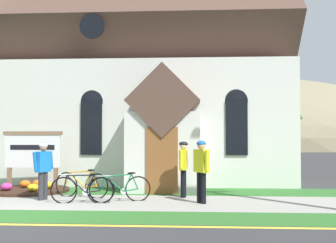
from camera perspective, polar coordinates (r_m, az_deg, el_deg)
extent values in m
plane|color=#333335|center=(14.22, -14.64, -9.26)|extent=(140.00, 140.00, 0.00)
cube|color=#99968E|center=(12.18, -14.10, -10.50)|extent=(32.00, 2.65, 0.01)
cube|color=#2D6628|center=(10.25, -17.67, -12.12)|extent=(32.00, 1.48, 0.01)
cube|color=#2D6628|center=(14.36, -11.30, -9.19)|extent=(24.00, 1.95, 0.01)
cube|color=yellow|center=(9.44, -19.67, -13.00)|extent=(28.00, 0.16, 0.01)
cube|color=silver|center=(19.21, -7.40, -0.52)|extent=(14.62, 8.22, 4.59)
cube|color=brown|center=(19.71, -7.35, 11.04)|extent=(15.12, 8.37, 8.37)
cube|color=silver|center=(14.00, -0.58, -4.10)|extent=(2.40, 1.60, 2.60)
cube|color=brown|center=(14.03, -0.58, 2.65)|extent=(2.40, 1.80, 2.40)
cube|color=brown|center=(13.20, -0.83, -5.32)|extent=(1.00, 0.06, 2.10)
cube|color=black|center=(15.17, -10.34, -0.87)|extent=(0.76, 0.06, 1.90)
cone|color=black|center=(15.21, -10.32, 2.71)|extent=(0.80, 0.06, 0.80)
cube|color=black|center=(14.81, 9.28, -0.85)|extent=(0.76, 0.06, 1.90)
cone|color=black|center=(14.85, 9.26, 2.81)|extent=(0.80, 0.06, 0.80)
cylinder|color=black|center=(15.66, -10.26, 12.59)|extent=(0.90, 0.06, 0.90)
cube|color=#7F6047|center=(15.09, -20.70, -7.30)|extent=(0.12, 0.12, 0.77)
cube|color=#7F6047|center=(14.57, -14.98, -7.56)|extent=(0.12, 0.12, 0.77)
cube|color=white|center=(14.75, -17.85, -3.85)|extent=(1.86, 0.14, 1.09)
cube|color=#7F6047|center=(14.74, -17.83, -1.51)|extent=(1.98, 0.18, 0.12)
cube|color=black|center=(14.70, -17.91, -3.35)|extent=(1.49, 0.05, 0.16)
cylinder|color=#382319|center=(14.58, -18.33, -8.84)|extent=(2.58, 2.58, 0.10)
ellipsoid|color=gold|center=(14.37, -16.16, -8.29)|extent=(0.36, 0.36, 0.24)
ellipsoid|color=orange|center=(15.01, -17.20, -8.00)|extent=(0.36, 0.36, 0.24)
ellipsoid|color=orange|center=(14.96, -18.78, -8.00)|extent=(0.36, 0.36, 0.24)
ellipsoid|color=#CC338C|center=(14.36, -21.04, -8.24)|extent=(0.36, 0.36, 0.24)
ellipsoid|color=gold|center=(13.84, -17.83, -8.52)|extent=(0.36, 0.36, 0.24)
torus|color=black|center=(11.66, -9.15, -9.21)|extent=(0.74, 0.09, 0.73)
torus|color=black|center=(11.85, -13.95, -9.06)|extent=(0.74, 0.09, 0.73)
cylinder|color=black|center=(11.75, -12.33, -8.26)|extent=(0.54, 0.07, 0.49)
cylinder|color=black|center=(11.71, -11.80, -7.15)|extent=(0.73, 0.09, 0.04)
cylinder|color=black|center=(11.68, -10.55, -8.30)|extent=(0.25, 0.05, 0.48)
cylinder|color=black|center=(11.69, -10.12, -9.31)|extent=(0.40, 0.06, 0.09)
cylinder|color=black|center=(11.65, -9.58, -8.20)|extent=(0.21, 0.05, 0.42)
cylinder|color=black|center=(11.81, -13.75, -8.08)|extent=(0.12, 0.04, 0.42)
ellipsoid|color=black|center=(11.64, -10.01, -7.04)|extent=(0.24, 0.10, 0.05)
cylinder|color=silver|center=(11.78, -13.56, -7.01)|extent=(0.44, 0.06, 0.03)
cylinder|color=silver|center=(11.73, -11.09, -9.41)|extent=(0.18, 0.03, 0.18)
torus|color=black|center=(12.59, -9.64, -8.62)|extent=(0.74, 0.24, 0.75)
torus|color=black|center=(13.10, -13.59, -8.32)|extent=(0.74, 0.24, 0.75)
cylinder|color=orange|center=(12.91, -12.28, -7.71)|extent=(0.54, 0.18, 0.46)
cylinder|color=orange|center=(12.83, -11.84, -6.66)|extent=(0.74, 0.24, 0.09)
cylinder|color=orange|center=(12.71, -10.81, -7.69)|extent=(0.26, 0.10, 0.50)
cylinder|color=orange|center=(12.69, -10.45, -8.68)|extent=(0.41, 0.14, 0.09)
cylinder|color=orange|center=(12.61, -10.00, -7.62)|extent=(0.22, 0.09, 0.44)
cylinder|color=orange|center=(13.06, -13.43, -7.51)|extent=(0.12, 0.07, 0.39)
ellipsoid|color=black|center=(12.63, -10.36, -6.49)|extent=(0.25, 0.14, 0.05)
cylinder|color=silver|center=(13.02, -13.28, -6.61)|extent=(0.43, 0.14, 0.03)
cylinder|color=silver|center=(12.79, -11.26, -8.74)|extent=(0.18, 0.07, 0.18)
torus|color=black|center=(11.93, -4.10, -9.10)|extent=(0.70, 0.23, 0.72)
torus|color=black|center=(11.82, -8.94, -9.15)|extent=(0.70, 0.23, 0.72)
cylinder|color=#19723F|center=(11.83, -7.28, -8.40)|extent=(0.53, 0.19, 0.44)
cylinder|color=#19723F|center=(11.82, -6.74, -7.27)|extent=(0.72, 0.24, 0.09)
cylinder|color=#19723F|center=(11.87, -5.49, -8.24)|extent=(0.25, 0.10, 0.48)
cylinder|color=#19723F|center=(11.91, -5.06, -9.24)|extent=(0.40, 0.15, 0.09)
cylinder|color=#19723F|center=(11.89, -4.53, -8.11)|extent=(0.21, 0.09, 0.43)
cylinder|color=#19723F|center=(11.80, -8.74, -8.28)|extent=(0.12, 0.07, 0.37)
ellipsoid|color=black|center=(11.86, -4.96, -6.97)|extent=(0.25, 0.14, 0.05)
cylinder|color=silver|center=(11.79, -8.54, -7.32)|extent=(0.43, 0.15, 0.03)
cylinder|color=silver|center=(11.88, -6.02, -9.37)|extent=(0.18, 0.07, 0.18)
cylinder|color=#2D2D33|center=(12.52, -16.84, -8.41)|extent=(0.15, 0.15, 0.80)
cylinder|color=#2D2D33|center=(12.63, -16.33, -8.36)|extent=(0.15, 0.15, 0.80)
cube|color=blue|center=(12.52, -16.55, -5.24)|extent=(0.37, 0.49, 0.58)
sphere|color=#936B51|center=(12.50, -16.53, -3.43)|extent=(0.21, 0.21, 0.21)
ellipsoid|color=silver|center=(12.50, -16.53, -3.17)|extent=(0.32, 0.30, 0.14)
cylinder|color=blue|center=(12.35, -17.58, -5.14)|extent=(0.09, 0.22, 0.53)
cylinder|color=blue|center=(12.69, -15.55, -5.07)|extent=(0.09, 0.21, 0.53)
cylinder|color=black|center=(11.45, 4.81, -9.00)|extent=(0.15, 0.15, 0.84)
cylinder|color=black|center=(11.60, 4.29, -8.91)|extent=(0.15, 0.15, 0.84)
cube|color=yellow|center=(11.46, 4.54, -5.35)|extent=(0.43, 0.50, 0.61)
sphere|color=tan|center=(11.44, 4.53, -3.27)|extent=(0.22, 0.22, 0.22)
ellipsoid|color=#1E59B2|center=(11.44, 4.53, -2.97)|extent=(0.35, 0.34, 0.15)
cylinder|color=yellow|center=(11.20, 5.22, -5.27)|extent=(0.09, 0.19, 0.56)
cylinder|color=yellow|center=(11.71, 3.89, -5.12)|extent=(0.09, 0.10, 0.55)
cylinder|color=black|center=(12.51, 2.06, -8.45)|extent=(0.15, 0.15, 0.82)
cylinder|color=black|center=(12.67, 2.15, -8.36)|extent=(0.15, 0.15, 0.82)
cube|color=yellow|center=(12.53, 2.11, -5.18)|extent=(0.24, 0.48, 0.60)
sphere|color=beige|center=(12.51, 2.10, -3.33)|extent=(0.21, 0.21, 0.21)
ellipsoid|color=black|center=(12.51, 2.10, -3.06)|extent=(0.29, 0.25, 0.15)
cylinder|color=yellow|center=(12.25, 1.76, -5.12)|extent=(0.09, 0.12, 0.54)
cylinder|color=yellow|center=(12.80, 2.43, -4.98)|extent=(0.09, 0.13, 0.54)
cylinder|color=#3D2D1E|center=(18.96, 11.74, -3.55)|extent=(0.35, 0.35, 2.55)
cone|color=#23662D|center=(19.21, 11.66, 7.60)|extent=(4.02, 4.02, 4.89)
ellipsoid|color=#847A5B|center=(72.35, 6.58, -3.33)|extent=(72.32, 54.24, 22.98)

